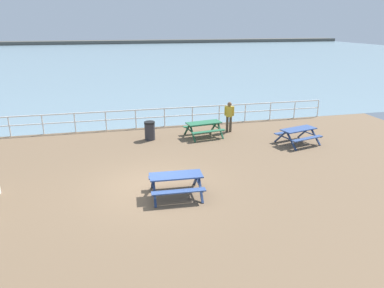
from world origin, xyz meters
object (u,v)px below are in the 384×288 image
at_px(picnic_table_mid_centre, 176,180).
at_px(litter_bin, 150,131).
at_px(picnic_table_near_left, 204,126).
at_px(picnic_table_near_right, 298,132).
at_px(visitor, 229,115).

xyz_separation_m(picnic_table_mid_centre, litter_bin, (-0.15, 6.34, -0.10)).
relative_size(picnic_table_mid_centre, litter_bin, 1.96).
distance_m(picnic_table_near_left, picnic_table_near_right, 4.76).
height_order(visitor, litter_bin, visitor).
bearing_deg(picnic_table_near_left, visitor, 9.92).
bearing_deg(visitor, picnic_table_near_left, -47.56).
height_order(picnic_table_near_right, litter_bin, litter_bin).
bearing_deg(picnic_table_mid_centre, picnic_table_near_right, 32.91).
relative_size(picnic_table_near_left, visitor, 1.21).
distance_m(picnic_table_mid_centre, litter_bin, 6.34).
bearing_deg(litter_bin, picnic_table_near_left, -2.62).
bearing_deg(picnic_table_near_right, picnic_table_near_left, 137.94).
xyz_separation_m(visitor, litter_bin, (-4.38, -0.39, -0.47)).
bearing_deg(visitor, picnic_table_near_right, 68.56).
relative_size(picnic_table_near_left, picnic_table_near_right, 0.94).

